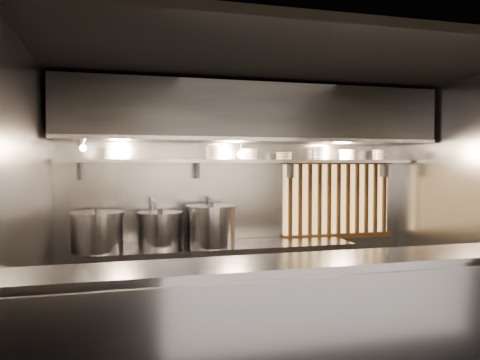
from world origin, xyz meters
name	(u,v)px	position (x,y,z in m)	size (l,w,h in m)	color
floor	(283,355)	(0.00, 0.00, 0.00)	(4.50, 4.50, 0.00)	black
ceiling	(284,63)	(0.00, 0.00, 2.80)	(4.50, 4.50, 0.00)	black
wall_back	(243,199)	(0.00, 1.50, 1.40)	(4.50, 4.50, 0.00)	gray
wall_left	(29,218)	(-2.25, 0.00, 1.40)	(3.00, 3.00, 0.00)	gray
wall_right	(480,205)	(2.25, 0.00, 1.40)	(3.00, 3.00, 0.00)	gray
serving_counter	(327,332)	(0.00, -0.96, 0.57)	(4.50, 0.56, 1.13)	#97979C
cooking_bench	(226,282)	(-0.30, 1.13, 0.45)	(3.00, 0.70, 0.90)	#97979C
bowl_shelf	(246,161)	(0.00, 1.32, 1.88)	(4.40, 0.34, 0.04)	#97979C
exhaust_hood	(252,115)	(0.00, 1.10, 2.42)	(4.40, 0.81, 0.65)	#2D2D30
wood_screen	(338,199)	(1.30, 1.45, 1.38)	(1.56, 0.09, 1.04)	#FDC472
faucet_left	(151,210)	(-1.15, 1.37, 1.31)	(0.04, 0.30, 0.50)	silver
faucet_right	(210,208)	(-0.45, 1.37, 1.31)	(0.04, 0.30, 0.50)	silver
heat_lamp	(80,142)	(-1.90, 0.85, 2.07)	(0.25, 0.35, 0.20)	#97979C
pendant_bulb	(241,154)	(-0.10, 1.20, 1.96)	(0.09, 0.09, 0.19)	#2D2D30
stock_pot_left	(97,231)	(-1.75, 1.08, 1.11)	(0.58, 0.58, 0.47)	#97979C
stock_pot_mid	(160,229)	(-1.07, 1.17, 1.10)	(0.53, 0.53, 0.44)	#97979C
stock_pot_right	(211,225)	(-0.49, 1.08, 1.14)	(0.61, 0.61, 0.51)	#97979C
bowl_stack_0	(112,153)	(-1.59, 1.32, 1.97)	(0.21, 0.21, 0.13)	silver
bowl_stack_1	(215,152)	(-0.39, 1.32, 1.98)	(0.24, 0.24, 0.17)	silver
bowl_stack_2	(249,154)	(0.03, 1.32, 1.97)	(0.22, 0.22, 0.13)	silver
bowl_stack_3	(284,156)	(0.49, 1.32, 1.95)	(0.21, 0.21, 0.09)	silver
bowl_stack_4	(319,153)	(0.96, 1.32, 1.99)	(0.20, 0.20, 0.17)	silver
bowl_stack_5	(347,155)	(1.36, 1.32, 1.97)	(0.22, 0.22, 0.13)	silver
bowl_stack_6	(380,155)	(1.84, 1.32, 1.97)	(0.20, 0.20, 0.13)	silver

